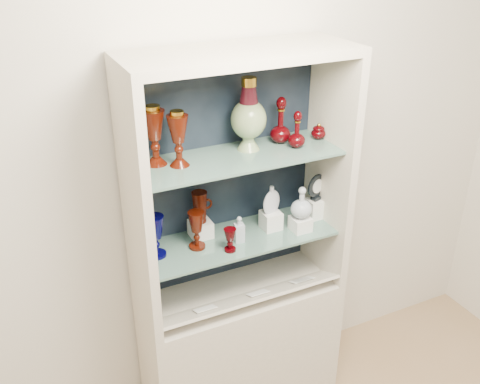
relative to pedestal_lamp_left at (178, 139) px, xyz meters
name	(u,v)px	position (x,y,z in m)	size (l,w,h in m)	color
wall_back	(220,155)	(0.27, 0.19, -0.19)	(3.50, 0.02, 2.80)	beige
cabinet_base	(240,347)	(0.27, -0.03, -1.22)	(1.00, 0.40, 0.75)	#BFB5A2
cabinet_back_panel	(223,171)	(0.27, 0.16, -0.27)	(0.98, 0.02, 1.15)	black
cabinet_side_left	(136,209)	(-0.21, -0.03, -0.27)	(0.04, 0.40, 1.15)	#BFB5A2
cabinet_side_right	(329,168)	(0.75, -0.03, -0.27)	(0.04, 0.40, 1.15)	#BFB5A2
cabinet_top_cap	(240,54)	(0.27, -0.03, 0.33)	(1.00, 0.40, 0.04)	#BFB5A2
shelf_lower	(238,238)	(0.27, -0.01, -0.55)	(0.92, 0.34, 0.01)	slate
shelf_upper	(238,157)	(0.27, -0.01, -0.13)	(0.92, 0.34, 0.01)	slate
label_ledge	(250,298)	(0.27, -0.14, -0.81)	(0.92, 0.18, 0.01)	#BFB5A2
label_card_0	(258,293)	(0.31, -0.14, -0.80)	(0.10, 0.07, 0.00)	white
label_card_1	(205,309)	(0.04, -0.14, -0.80)	(0.10, 0.07, 0.00)	white
label_card_2	(303,279)	(0.57, -0.14, -0.80)	(0.10, 0.07, 0.00)	white
label_card_3	(301,280)	(0.55, -0.14, -0.80)	(0.10, 0.07, 0.00)	white
pedestal_lamp_left	(178,139)	(0.00, 0.00, 0.00)	(0.09, 0.09, 0.24)	#451106
pedestal_lamp_right	(154,136)	(-0.08, 0.05, 0.01)	(0.10, 0.10, 0.26)	#451106
enamel_urn	(249,114)	(0.34, 0.04, 0.05)	(0.16, 0.16, 0.33)	#0A441B
ruby_decanter_a	(281,117)	(0.51, 0.05, 0.00)	(0.10, 0.10, 0.25)	#3B0003
ruby_decanter_b	(297,128)	(0.55, -0.04, -0.03)	(0.08, 0.08, 0.18)	#3B0003
lidded_bowl	(319,131)	(0.70, 0.01, -0.08)	(0.07, 0.07, 0.08)	#3B0003
cobalt_goblet	(156,236)	(-0.13, 0.00, -0.44)	(0.08, 0.08, 0.20)	#01003A
ruby_goblet_tall	(197,230)	(0.06, -0.01, -0.45)	(0.08, 0.08, 0.19)	#451106
ruby_goblet_small	(230,240)	(0.18, -0.10, -0.48)	(0.06, 0.06, 0.11)	#3B0003
riser_ruby_pitcher	(201,229)	(0.11, 0.07, -0.50)	(0.10, 0.10, 0.08)	silver
ruby_pitcher	(200,207)	(0.11, 0.07, -0.38)	(0.12, 0.07, 0.15)	#451106
clear_square_bottle	(239,229)	(0.26, -0.05, -0.47)	(0.05, 0.05, 0.13)	#9AA6B2
riser_flat_flask	(271,220)	(0.45, -0.01, -0.50)	(0.09, 0.09, 0.09)	silver
flat_flask	(272,199)	(0.45, -0.01, -0.38)	(0.10, 0.04, 0.14)	silver
riser_clear_round_decanter	(300,224)	(0.57, -0.08, -0.51)	(0.09, 0.09, 0.07)	silver
clear_round_decanter	(302,203)	(0.57, -0.08, -0.39)	(0.10, 0.10, 0.15)	#9AA6B2
riser_cameo_medallion	(315,208)	(0.70, -0.01, -0.49)	(0.08, 0.08, 0.10)	silver
cameo_medallion	(317,187)	(0.70, -0.01, -0.37)	(0.12, 0.04, 0.14)	black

